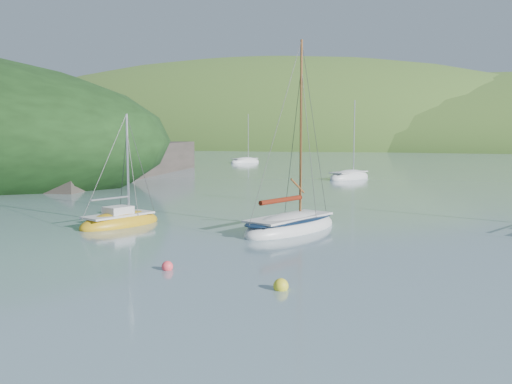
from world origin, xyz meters
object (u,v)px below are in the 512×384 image
(daysailer_white, at_px, (291,226))
(distant_sloop_a, at_px, (349,177))
(distant_sloop_c, at_px, (245,162))
(sailboat_yellow, at_px, (120,222))

(daysailer_white, relative_size, distant_sloop_a, 1.14)
(daysailer_white, height_order, distant_sloop_c, daysailer_white)
(daysailer_white, xyz_separation_m, distant_sloop_a, (-3.16, 31.50, -0.07))
(sailboat_yellow, bearing_deg, daysailer_white, 29.54)
(distant_sloop_a, height_order, distant_sloop_c, distant_sloop_a)
(daysailer_white, distance_m, distant_sloop_c, 60.50)
(daysailer_white, height_order, distant_sloop_a, daysailer_white)
(sailboat_yellow, height_order, distant_sloop_c, distant_sloop_c)
(daysailer_white, relative_size, sailboat_yellow, 1.58)
(sailboat_yellow, distance_m, distant_sloop_c, 59.10)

